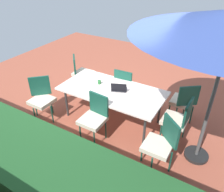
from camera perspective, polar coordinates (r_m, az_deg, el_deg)
The scene contains 12 objects.
ground_plane at distance 5.15m, azimuth -0.00°, elevation -5.95°, with size 10.00×10.00×0.02m, color #9E4C38.
hedge_row at distance 3.52m, azimuth -20.44°, elevation -18.17°, with size 6.30×1.00×1.15m, color #1E4C23.
dining_table at distance 4.73m, azimuth -0.00°, elevation 1.11°, with size 2.21×1.12×0.78m.
chair_southwest at distance 5.01m, azimuth 17.96°, elevation -1.06°, with size 0.58×0.58×0.98m.
chair_west at distance 4.44m, azimuth 16.61°, elevation -5.57°, with size 0.47×0.46×0.98m.
chair_south at distance 5.35m, azimuth 3.40°, elevation 2.87°, with size 0.46×0.47×0.98m.
chair_north at distance 4.33m, azimuth -4.53°, elevation -5.18°, with size 0.47×0.48×0.98m.
chair_northeast at distance 5.12m, azimuth -17.66°, elevation -0.27°, with size 0.59×0.59×0.98m.
chair_northwest at distance 3.86m, azimuth 12.50°, elevation -11.54°, with size 0.58×0.59×0.98m.
chair_southeast at distance 6.05m, azimuth -8.00°, elevation 6.25°, with size 0.59×0.58×0.98m.
laptop at distance 4.65m, azimuth 1.81°, elevation 1.88°, with size 0.39×0.35×0.21m.
cup at distance 4.92m, azimuth -3.27°, elevation 3.57°, with size 0.07×0.07×0.08m, color #286B33.
Camera 1 is at (-2.05, 3.48, 3.18)m, focal length 35.66 mm.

